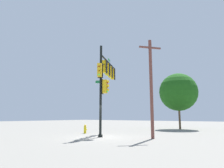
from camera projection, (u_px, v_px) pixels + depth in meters
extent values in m
plane|color=gray|center=(100.00, 137.00, 15.87)|extent=(120.00, 120.00, 0.00)
cylinder|color=black|center=(101.00, 90.00, 16.47)|extent=(0.20, 0.20, 7.49)
cylinder|color=black|center=(100.00, 136.00, 15.89)|extent=(0.36, 0.36, 0.20)
cylinder|color=black|center=(108.00, 62.00, 19.33)|extent=(4.62, 2.12, 0.14)
cylinder|color=black|center=(104.00, 64.00, 17.94)|extent=(2.12, 0.98, 1.07)
cube|color=yellow|center=(104.00, 67.00, 17.88)|extent=(0.44, 0.46, 1.10)
cube|color=black|center=(107.00, 66.00, 17.84)|extent=(0.42, 0.21, 1.22)
sphere|color=maroon|center=(102.00, 63.00, 17.98)|extent=(0.22, 0.22, 0.22)
cylinder|color=yellow|center=(102.00, 62.00, 18.00)|extent=(0.27, 0.22, 0.23)
sphere|color=#855607|center=(102.00, 67.00, 17.93)|extent=(0.22, 0.22, 0.22)
cylinder|color=yellow|center=(102.00, 66.00, 17.95)|extent=(0.27, 0.22, 0.23)
sphere|color=#20FF59|center=(102.00, 70.00, 17.87)|extent=(0.22, 0.22, 0.22)
cylinder|color=yellow|center=(102.00, 70.00, 17.89)|extent=(0.27, 0.22, 0.23)
cube|color=yellow|center=(108.00, 69.00, 18.95)|extent=(0.44, 0.46, 1.10)
cube|color=black|center=(110.00, 69.00, 18.90)|extent=(0.42, 0.22, 1.22)
sphere|color=maroon|center=(105.00, 66.00, 19.04)|extent=(0.22, 0.22, 0.22)
cylinder|color=yellow|center=(105.00, 65.00, 19.07)|extent=(0.27, 0.22, 0.23)
sphere|color=#855607|center=(105.00, 69.00, 18.99)|extent=(0.22, 0.22, 0.22)
cylinder|color=yellow|center=(105.00, 69.00, 19.01)|extent=(0.27, 0.22, 0.23)
sphere|color=#20FF59|center=(105.00, 73.00, 18.94)|extent=(0.22, 0.22, 0.22)
cylinder|color=yellow|center=(105.00, 73.00, 18.96)|extent=(0.27, 0.22, 0.23)
cube|color=gold|center=(110.00, 72.00, 20.01)|extent=(0.44, 0.46, 1.10)
cube|color=black|center=(112.00, 72.00, 19.97)|extent=(0.42, 0.22, 1.22)
sphere|color=maroon|center=(108.00, 69.00, 20.10)|extent=(0.22, 0.22, 0.22)
cylinder|color=gold|center=(108.00, 68.00, 20.12)|extent=(0.27, 0.22, 0.23)
sphere|color=#855607|center=(108.00, 72.00, 20.05)|extent=(0.22, 0.22, 0.22)
cylinder|color=gold|center=(108.00, 72.00, 20.07)|extent=(0.27, 0.22, 0.23)
sphere|color=#20FF59|center=(108.00, 75.00, 20.00)|extent=(0.22, 0.22, 0.22)
cylinder|color=gold|center=(108.00, 75.00, 20.02)|extent=(0.27, 0.22, 0.23)
cube|color=yellow|center=(113.00, 74.00, 21.08)|extent=(0.44, 0.46, 1.10)
cube|color=black|center=(115.00, 74.00, 21.03)|extent=(0.42, 0.21, 1.22)
sphere|color=maroon|center=(111.00, 71.00, 21.17)|extent=(0.22, 0.22, 0.22)
cylinder|color=yellow|center=(110.00, 71.00, 21.19)|extent=(0.27, 0.22, 0.23)
sphere|color=#855607|center=(111.00, 74.00, 21.12)|extent=(0.22, 0.22, 0.22)
cylinder|color=yellow|center=(110.00, 74.00, 21.14)|extent=(0.27, 0.22, 0.23)
sphere|color=#20FF59|center=(111.00, 77.00, 21.07)|extent=(0.22, 0.22, 0.22)
cylinder|color=yellow|center=(110.00, 77.00, 21.09)|extent=(0.27, 0.22, 0.23)
cube|color=yellow|center=(100.00, 70.00, 16.38)|extent=(0.46, 0.44, 1.10)
cube|color=black|center=(100.00, 71.00, 16.57)|extent=(0.21, 0.42, 1.22)
sphere|color=maroon|center=(99.00, 65.00, 16.24)|extent=(0.22, 0.22, 0.22)
cylinder|color=yellow|center=(99.00, 65.00, 16.19)|extent=(0.22, 0.27, 0.23)
sphere|color=#855607|center=(99.00, 70.00, 16.19)|extent=(0.22, 0.22, 0.22)
cylinder|color=yellow|center=(99.00, 69.00, 16.14)|extent=(0.22, 0.27, 0.23)
sphere|color=#20FF59|center=(99.00, 74.00, 16.13)|extent=(0.22, 0.22, 0.22)
cylinder|color=yellow|center=(99.00, 73.00, 16.08)|extent=(0.22, 0.27, 0.23)
cube|color=yellow|center=(105.00, 86.00, 16.43)|extent=(0.44, 0.46, 1.10)
cube|color=black|center=(102.00, 87.00, 16.48)|extent=(0.42, 0.21, 1.22)
sphere|color=maroon|center=(107.00, 82.00, 16.44)|extent=(0.22, 0.22, 0.22)
cylinder|color=yellow|center=(108.00, 82.00, 16.43)|extent=(0.27, 0.22, 0.23)
sphere|color=#855607|center=(107.00, 86.00, 16.39)|extent=(0.22, 0.22, 0.22)
cylinder|color=yellow|center=(108.00, 86.00, 16.38)|extent=(0.27, 0.22, 0.23)
sphere|color=#20FF59|center=(107.00, 91.00, 16.33)|extent=(0.22, 0.22, 0.22)
cylinder|color=yellow|center=(108.00, 90.00, 16.33)|extent=(0.27, 0.22, 0.23)
cube|color=white|center=(109.00, 60.00, 19.62)|extent=(0.87, 0.39, 0.26)
cube|color=#166F34|center=(109.00, 60.00, 19.62)|extent=(0.84, 0.39, 0.22)
cube|color=white|center=(101.00, 82.00, 16.57)|extent=(0.39, 0.87, 0.26)
cube|color=#187439|center=(101.00, 82.00, 16.57)|extent=(0.39, 0.84, 0.22)
cylinder|color=brown|center=(151.00, 88.00, 15.33)|extent=(0.24, 0.24, 7.53)
cube|color=brown|center=(150.00, 48.00, 15.83)|extent=(1.48, 1.22, 0.12)
cylinder|color=yellow|center=(85.00, 130.00, 19.41)|extent=(0.24, 0.24, 0.65)
sphere|color=gold|center=(85.00, 126.00, 19.47)|extent=(0.22, 0.22, 0.22)
cylinder|color=yellow|center=(86.00, 130.00, 19.54)|extent=(0.12, 0.10, 0.10)
cylinder|color=brown|center=(180.00, 119.00, 25.86)|extent=(0.26, 0.26, 2.68)
sphere|color=#1A5315|center=(178.00, 92.00, 26.40)|extent=(4.89, 4.89, 4.89)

